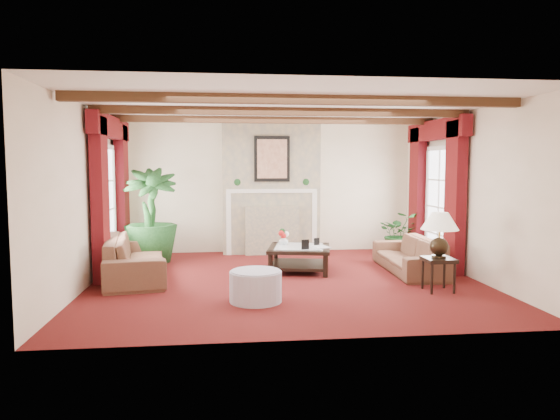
{
  "coord_description": "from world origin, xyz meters",
  "views": [
    {
      "loc": [
        -0.94,
        -7.73,
        1.8
      ],
      "look_at": [
        -0.05,
        0.4,
        1.08
      ],
      "focal_mm": 32.0,
      "sensor_mm": 36.0,
      "label": 1
    }
  ],
  "objects": [
    {
      "name": "curtains_left",
      "position": [
        -2.86,
        1.0,
        2.55
      ],
      "size": [
        0.2,
        2.4,
        2.55
      ],
      "primitive_type": null,
      "color": "#510C0A",
      "rests_on": "ground"
    },
    {
      "name": "left_wall",
      "position": [
        -3.0,
        0.0,
        1.35
      ],
      "size": [
        0.02,
        5.5,
        2.7
      ],
      "primitive_type": "cube",
      "color": "beige",
      "rests_on": "ground"
    },
    {
      "name": "french_door_left",
      "position": [
        -2.97,
        1.0,
        2.13
      ],
      "size": [
        0.1,
        1.1,
        2.16
      ],
      "primitive_type": null,
      "color": "white",
      "rests_on": "ground"
    },
    {
      "name": "side_table",
      "position": [
        2.1,
        -0.94,
        0.24
      ],
      "size": [
        0.5,
        0.5,
        0.49
      ],
      "primitive_type": null,
      "rotation": [
        0.0,
        0.0,
        -0.23
      ],
      "color": "black",
      "rests_on": "ground"
    },
    {
      "name": "book",
      "position": [
        0.56,
        0.46,
        0.58
      ],
      "size": [
        0.24,
        0.14,
        0.31
      ],
      "primitive_type": "imported",
      "rotation": [
        0.0,
        0.0,
        0.27
      ],
      "color": "black",
      "rests_on": "coffee_table"
    },
    {
      "name": "photo_frame_b",
      "position": [
        0.63,
        0.74,
        0.49
      ],
      "size": [
        0.1,
        0.06,
        0.14
      ],
      "primitive_type": null,
      "rotation": [
        0.0,
        0.0,
        0.42
      ],
      "color": "black",
      "rests_on": "coffee_table"
    },
    {
      "name": "small_plant",
      "position": [
        2.54,
        1.93,
        0.35
      ],
      "size": [
        1.2,
        1.25,
        0.7
      ],
      "primitive_type": "imported",
      "rotation": [
        0.0,
        0.0,
        -0.23
      ],
      "color": "black",
      "rests_on": "ground"
    },
    {
      "name": "fireplace",
      "position": [
        0.0,
        2.55,
        2.7
      ],
      "size": [
        2.0,
        0.52,
        2.7
      ],
      "primitive_type": null,
      "color": "tan",
      "rests_on": "ground"
    },
    {
      "name": "coffee_table",
      "position": [
        0.31,
        0.65,
        0.21
      ],
      "size": [
        1.21,
        1.21,
        0.42
      ],
      "primitive_type": null,
      "rotation": [
        0.0,
        0.0,
        -0.2
      ],
      "color": "black",
      "rests_on": "ground"
    },
    {
      "name": "table_lamp",
      "position": [
        2.1,
        -0.94,
        0.83
      ],
      "size": [
        0.53,
        0.53,
        0.68
      ],
      "primitive_type": null,
      "color": "black",
      "rests_on": "side_table"
    },
    {
      "name": "floor",
      "position": [
        0.0,
        0.0,
        0.0
      ],
      "size": [
        6.0,
        6.0,
        0.0
      ],
      "primitive_type": "plane",
      "color": "#460C0C",
      "rests_on": "ground"
    },
    {
      "name": "flower_vase",
      "position": [
        0.06,
        0.86,
        0.5
      ],
      "size": [
        0.24,
        0.24,
        0.17
      ],
      "primitive_type": "imported",
      "rotation": [
        0.0,
        0.0,
        0.21
      ],
      "color": "silver",
      "rests_on": "coffee_table"
    },
    {
      "name": "curtains_right",
      "position": [
        2.86,
        1.0,
        2.55
      ],
      "size": [
        0.2,
        2.4,
        2.55
      ],
      "primitive_type": null,
      "color": "#510C0A",
      "rests_on": "ground"
    },
    {
      "name": "right_wall",
      "position": [
        3.0,
        0.0,
        1.35
      ],
      "size": [
        0.02,
        5.5,
        2.7
      ],
      "primitive_type": "cube",
      "color": "beige",
      "rests_on": "ground"
    },
    {
      "name": "back_wall",
      "position": [
        0.0,
        2.75,
        1.35
      ],
      "size": [
        6.0,
        0.02,
        2.7
      ],
      "primitive_type": "cube",
      "color": "beige",
      "rests_on": "ground"
    },
    {
      "name": "sofa_left",
      "position": [
        -2.4,
        0.46,
        0.45
      ],
      "size": [
        2.49,
        1.38,
        0.89
      ],
      "primitive_type": "imported",
      "rotation": [
        0.0,
        0.0,
        1.73
      ],
      "color": "#380F19",
      "rests_on": "ground"
    },
    {
      "name": "potted_palm",
      "position": [
        -2.34,
        1.71,
        0.5
      ],
      "size": [
        1.47,
        2.04,
        0.99
      ],
      "primitive_type": "imported",
      "rotation": [
        0.0,
        0.0,
        0.14
      ],
      "color": "black",
      "rests_on": "ground"
    },
    {
      "name": "ceiling_beams",
      "position": [
        0.0,
        0.0,
        2.64
      ],
      "size": [
        6.0,
        3.0,
        0.12
      ],
      "primitive_type": null,
      "color": "#3C2313",
      "rests_on": "ceiling"
    },
    {
      "name": "french_door_right",
      "position": [
        2.97,
        1.0,
        2.13
      ],
      "size": [
        0.1,
        1.1,
        2.16
      ],
      "primitive_type": null,
      "color": "white",
      "rests_on": "ground"
    },
    {
      "name": "sofa_right",
      "position": [
        2.18,
        0.4,
        0.38
      ],
      "size": [
        2.0,
        0.69,
        0.77
      ],
      "primitive_type": "imported",
      "rotation": [
        0.0,
        0.0,
        -1.6
      ],
      "color": "#380F19",
      "rests_on": "ground"
    },
    {
      "name": "ottoman",
      "position": [
        -0.55,
        -1.21,
        0.2
      ],
      "size": [
        0.7,
        0.7,
        0.41
      ],
      "primitive_type": "cylinder",
      "color": "#ABA4BA",
      "rests_on": "ground"
    },
    {
      "name": "photo_frame_a",
      "position": [
        0.36,
        0.32,
        0.51
      ],
      "size": [
        0.13,
        0.05,
        0.17
      ],
      "primitive_type": null,
      "rotation": [
        0.0,
        0.0,
        0.25
      ],
      "color": "black",
      "rests_on": "coffee_table"
    },
    {
      "name": "ceiling",
      "position": [
        0.0,
        0.0,
        2.7
      ],
      "size": [
        6.0,
        6.0,
        0.0
      ],
      "primitive_type": "plane",
      "rotation": [
        3.14,
        0.0,
        0.0
      ],
      "color": "white",
      "rests_on": "floor"
    }
  ]
}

